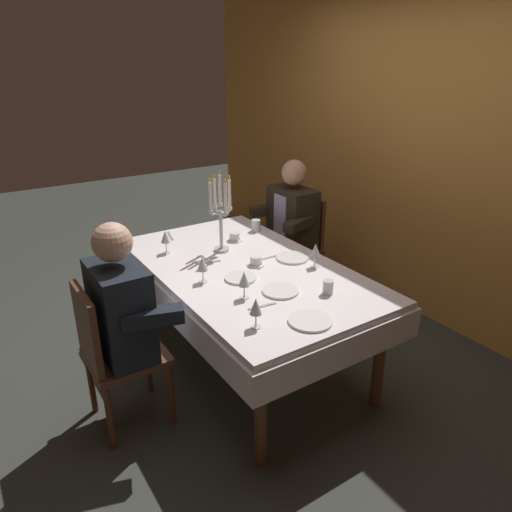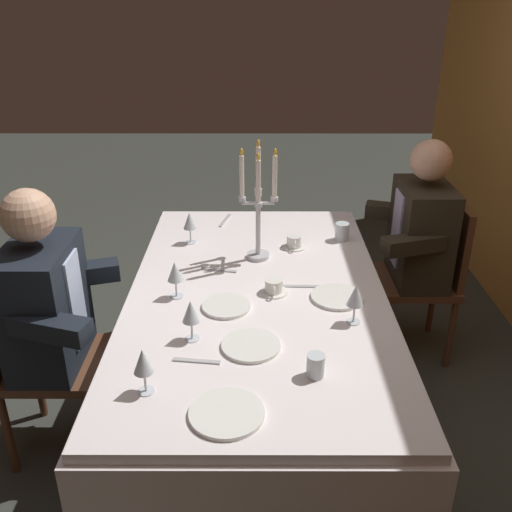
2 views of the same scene
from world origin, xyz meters
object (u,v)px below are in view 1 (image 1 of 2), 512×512
Objects in this scene: wine_glass_2 at (202,265)px; wine_glass_4 at (244,280)px; dining_table at (246,283)px; coffee_cup_0 at (235,237)px; water_tumbler_1 at (328,287)px; coffee_cup_1 at (256,261)px; dinner_plate_0 at (280,291)px; wine_glass_1 at (165,237)px; seated_diner_0 at (293,218)px; seated_diner_1 at (120,311)px; wine_glass_3 at (315,251)px; dinner_plate_1 at (241,278)px; dinner_plate_3 at (310,320)px; dinner_plate_2 at (292,258)px; candelabra at (221,214)px; wine_glass_0 at (256,307)px; water_tumbler_0 at (256,225)px.

wine_glass_4 is at bearing 17.30° from wine_glass_2.
dining_table is 0.51m from coffee_cup_0.
water_tumbler_1 reaches higher than coffee_cup_1.
coffee_cup_0 is at bearing 166.56° from dinner_plate_0.
dining_table is 0.65m from wine_glass_1.
seated_diner_0 is (-1.24, 0.69, -0.05)m from water_tumbler_1.
wine_glass_3 is at bearing 83.85° from seated_diner_1.
dinner_plate_1 is 0.85× the size of dinner_plate_3.
candelabra is at bearing -139.90° from dinner_plate_2.
coffee_cup_1 is (-0.41, 0.09, 0.02)m from dinner_plate_0.
dining_table is 1.56× the size of seated_diner_0.
dining_table is 1.10m from seated_diner_0.
candelabra is 3.53× the size of wine_glass_0.
coffee_cup_0 is at bearing -74.44° from seated_diner_0.
wine_glass_1 is 0.56m from wine_glass_2.
wine_glass_1 is at bearing 179.96° from wine_glass_2.
dinner_plate_2 is at bearing 92.46° from seated_diner_1.
candelabra is at bearing -147.51° from wine_glass_3.
dining_table is at bearing 98.92° from wine_glass_2.
seated_diner_0 is (-1.02, 1.13, -0.12)m from wine_glass_4.
wine_glass_3 is 0.13× the size of seated_diner_1.
seated_diner_1 is at bearing -82.43° from dining_table.
dining_table is at bearing -22.50° from coffee_cup_0.
wine_glass_0 reaches higher than dinner_plate_1.
dining_table is 23.38× the size of water_tumbler_1.
wine_glass_3 is at bearing 52.19° from coffee_cup_1.
candelabra reaches higher than wine_glass_0.
seated_diner_1 is at bearing -63.39° from water_tumbler_0.
wine_glass_0 is (-0.11, -0.27, 0.11)m from dinner_plate_3.
wine_glass_3 is 0.74m from coffee_cup_0.
water_tumbler_1 is 1.42m from seated_diner_0.
dinner_plate_3 is at bearing 10.83° from wine_glass_1.
wine_glass_0 reaches higher than coffee_cup_0.
seated_diner_0 reaches higher than dinner_plate_2.
wine_glass_4 is 0.48m from coffee_cup_1.
water_tumbler_0 is (-0.61, 0.10, 0.04)m from dinner_plate_2.
wine_glass_1 is 0.13× the size of seated_diner_1.
wine_glass_2 is 0.13× the size of seated_diner_0.
dinner_plate_1 is 1.22× the size of wine_glass_0.
wine_glass_0 is at bearing -19.97° from candelabra.
dinner_plate_3 is 1.44× the size of wine_glass_2.
coffee_cup_0 is at bearing -179.47° from water_tumbler_1.
wine_glass_2 is at bearing -134.99° from water_tumbler_1.
wine_glass_3 is at bearing 138.46° from dinner_plate_3.
seated_diner_0 is (-0.65, 0.89, 0.11)m from dining_table.
wine_glass_3 is 0.13× the size of seated_diner_0.
wine_glass_0 is 0.85m from wine_glass_3.
wine_glass_1 is 0.54m from coffee_cup_0.
wine_glass_3 is at bearing 43.31° from wine_glass_1.
coffee_cup_1 is at bearing -127.81° from wine_glass_3.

